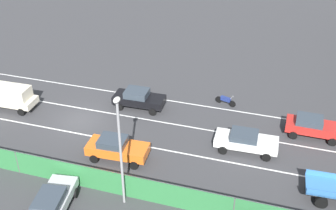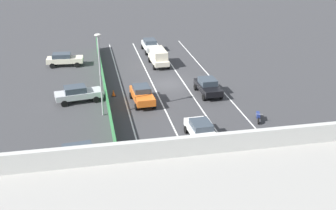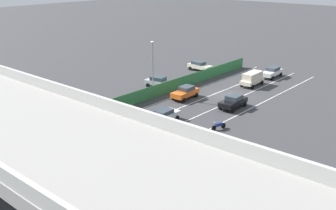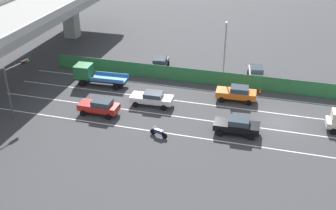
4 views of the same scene
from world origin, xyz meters
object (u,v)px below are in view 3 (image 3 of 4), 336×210
flatbed_truck_blue (84,127)px  motorcycle (219,125)px  parked_sedan_cream (200,66)px  street_lamp (153,64)px  traffic_light (111,138)px  car_sedan_white (272,72)px  car_sedan_black (233,101)px  traffic_cone (181,89)px  car_van_cream (252,78)px  parked_sedan_dark (95,102)px  parked_wagon_silver (159,82)px  car_sedan_red (157,135)px  car_taxi_orange (185,92)px  car_hatchback_white (163,116)px

flatbed_truck_blue → motorcycle: flatbed_truck_blue is taller
parked_sedan_cream → street_lamp: 16.88m
motorcycle → traffic_light: bearing=88.9°
car_sedan_white → street_lamp: street_lamp is taller
car_sedan_black → traffic_cone: (9.73, -1.47, -0.59)m
car_van_cream → traffic_light: size_ratio=0.81×
traffic_light → traffic_cone: (12.06, -23.96, -3.69)m
parked_sedan_cream → street_lamp: street_lamp is taller
parked_sedan_cream → parked_sedan_dark: (-1.72, 24.67, -0.02)m
car_sedan_black → motorcycle: bearing=110.1°
parked_wagon_silver → street_lamp: 5.79m
parked_sedan_cream → traffic_cone: parked_sedan_cream is taller
car_sedan_black → flatbed_truck_blue: size_ratio=0.70×
parked_sedan_dark → traffic_light: 19.11m
flatbed_truck_blue → parked_sedan_cream: flatbed_truck_blue is taller
car_sedan_black → street_lamp: street_lamp is taller
parked_wagon_silver → parked_sedan_dark: 12.46m
parked_sedan_dark → car_sedan_black: bearing=-138.2°
parked_wagon_silver → traffic_cone: parked_wagon_silver is taller
car_sedan_white → street_lamp: size_ratio=0.61×
car_sedan_red → car_van_cream: car_van_cream is taller
car_taxi_orange → street_lamp: (4.02, 2.19, 3.73)m
street_lamp → traffic_cone: street_lamp is taller
car_hatchback_white → flatbed_truck_blue: size_ratio=0.73×
flatbed_truck_blue → motorcycle: bearing=-129.9°
car_taxi_orange → flatbed_truck_blue: (-0.30, 17.45, 0.31)m
parked_sedan_cream → parked_sedan_dark: parked_sedan_cream is taller
car_sedan_red → flatbed_truck_blue: size_ratio=0.67×
car_sedan_white → car_van_cream: bearing=90.1°
car_van_cream → parked_sedan_cream: car_van_cream is taller
car_sedan_red → car_hatchback_white: 5.82m
car_sedan_red → car_van_cream: (3.28, -25.13, 0.27)m
car_van_cream → car_sedan_white: bearing=-89.9°
car_hatchback_white → traffic_cone: 12.89m
flatbed_truck_blue → parked_wagon_silver: bearing=-71.0°
parked_wagon_silver → traffic_cone: size_ratio=6.88×
parked_sedan_dark → traffic_cone: 13.74m
car_sedan_black → parked_sedan_cream: bearing=-40.7°
car_sedan_white → car_hatchback_white: (0.09, 26.92, -0.05)m
car_van_cream → traffic_cone: size_ratio=6.59×
car_taxi_orange → street_lamp: bearing=28.5°
motorcycle → car_taxi_orange: bearing=-32.6°
motorcycle → parked_sedan_cream: 26.64m
car_taxi_orange → flatbed_truck_blue: size_ratio=0.70×
car_taxi_orange → traffic_cone: 3.65m
car_sedan_white → traffic_light: bearing=98.1°
car_van_cream → motorcycle: size_ratio=2.44×
parked_wagon_silver → motorcycle: bearing=153.9°
car_hatchback_white → motorcycle: (-6.03, -2.57, -0.42)m
car_hatchback_white → traffic_cone: (6.32, -11.22, -0.55)m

